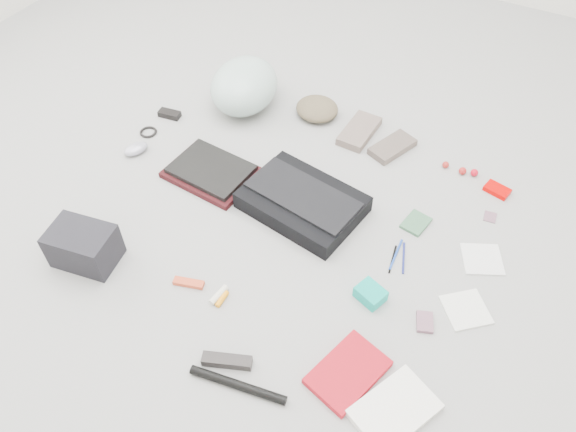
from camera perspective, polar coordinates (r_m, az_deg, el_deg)
The scene contains 33 objects.
ground_plane at distance 2.01m, azimuth 0.00°, elevation -0.95°, with size 4.00×4.00×0.00m, color gray.
messenger_bag at distance 2.04m, azimuth 1.48°, elevation 1.41°, with size 0.41×0.29×0.07m, color black.
bag_flap at distance 2.01m, azimuth 1.50°, elevation 2.18°, with size 0.40×0.18×0.01m, color black.
laptop_sleeve at distance 2.20m, azimuth -7.76°, elevation 4.36°, with size 0.33×0.24×0.02m, color #350D10.
laptop at distance 2.18m, azimuth -7.82°, elevation 4.76°, with size 0.29×0.21×0.02m, color black.
bike_helmet at distance 2.46m, azimuth -4.48°, elevation 13.04°, with size 0.28×0.35×0.21m, color silver.
beanie at distance 2.45m, azimuth 2.97°, elevation 10.84°, with size 0.19×0.18×0.06m, color brown.
mitten_left at distance 2.37m, azimuth 7.25°, elevation 8.56°, with size 0.11×0.22×0.03m, color #73625A.
mitten_right at distance 2.32m, azimuth 10.55°, elevation 6.91°, with size 0.10×0.19×0.03m, color brown.
power_brick at distance 2.50m, azimuth -11.95°, elevation 10.10°, with size 0.09×0.04×0.03m, color black.
cable_coil at distance 2.44m, azimuth -14.00°, elevation 8.27°, with size 0.07×0.07×0.01m, color black.
mouse at distance 2.35m, azimuth -15.21°, elevation 6.61°, with size 0.06×0.10×0.04m, color #9996A9.
camera_bag at distance 1.98m, azimuth -20.05°, elevation -2.88°, with size 0.21×0.15×0.14m, color black.
multitool at distance 1.87m, azimuth -10.05°, elevation -6.70°, with size 0.10×0.03×0.02m, color #C24122.
toiletry_tube_white at distance 1.83m, azimuth -7.06°, elevation -7.95°, with size 0.02×0.02×0.08m, color beige.
toiletry_tube_orange at distance 1.82m, azimuth -6.72°, elevation -8.37°, with size 0.02×0.02×0.06m, color orange.
u_lock at distance 1.70m, azimuth -6.22°, elevation -14.43°, with size 0.15×0.04×0.03m, color black.
bike_pump at distance 1.67m, azimuth -5.12°, elevation -16.72°, with size 0.03×0.03×0.29m, color black.
book_red at distance 1.69m, azimuth 6.10°, elevation -15.50°, with size 0.15×0.23×0.02m, color red.
book_white at distance 1.66m, azimuth 10.77°, elevation -18.77°, with size 0.15×0.23×0.02m, color white.
notepad at distance 2.06m, azimuth 12.86°, elevation -0.69°, with size 0.08×0.10×0.01m, color #386245.
pen_blue at distance 1.95m, azimuth 10.90°, elevation -3.87°, with size 0.01×0.01×0.14m, color #1B41A4.
pen_black at distance 1.94m, azimuth 10.58°, elevation -4.33°, with size 0.01×0.01×0.12m, color black.
pen_navy at distance 1.95m, azimuth 11.66°, elevation -4.18°, with size 0.01×0.01×0.13m, color navy.
accordion_wallet at distance 1.82m, azimuth 8.37°, elevation -7.84°, with size 0.09×0.07×0.04m, color #05AC97.
card_deck at distance 1.82m, azimuth 13.72°, elevation -10.43°, with size 0.05×0.07×0.01m, color #865A6C.
napkin_top at distance 2.02m, azimuth 19.11°, elevation -4.17°, with size 0.13×0.13×0.01m, color silver.
napkin_bottom at distance 1.88m, azimuth 17.62°, elevation -9.07°, with size 0.13×0.13×0.01m, color silver.
lollipop_a at distance 2.29m, azimuth 15.72°, elevation 5.04°, with size 0.03×0.03×0.03m, color #A5231D.
lollipop_b at distance 2.28m, azimuth 17.31°, elevation 4.40°, with size 0.03×0.03×0.03m, color #AB1D1C.
lollipop_c at distance 2.29m, azimuth 18.41°, elevation 4.20°, with size 0.03×0.03×0.03m, color red.
altoids_tin at distance 2.26m, azimuth 20.48°, elevation 2.50°, with size 0.09×0.06×0.02m, color #CF0200.
stamp_sheet at distance 2.16m, azimuth 19.85°, elevation -0.09°, with size 0.04×0.05×0.00m, color #80576A.
Camera 1 is at (0.63, -1.15, 1.52)m, focal length 35.00 mm.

